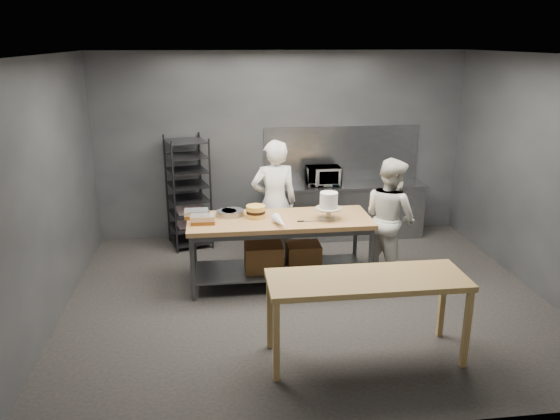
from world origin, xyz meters
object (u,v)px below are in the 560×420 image
at_px(near_counter, 367,285).
at_px(speed_rack, 188,193).
at_px(chef_behind, 274,203).
at_px(chef_right, 390,218).
at_px(frosted_cake_stand, 329,203).
at_px(microwave, 323,176).
at_px(layer_cake, 256,212).
at_px(work_table, 280,243).

bearing_deg(near_counter, speed_rack, 118.28).
relative_size(chef_behind, chef_right, 1.10).
bearing_deg(chef_behind, frosted_cake_stand, 121.62).
xyz_separation_m(speed_rack, microwave, (2.16, 0.08, 0.19)).
relative_size(chef_right, layer_cake, 6.57).
distance_m(speed_rack, microwave, 2.17).
xyz_separation_m(frosted_cake_stand, layer_cake, (-0.93, 0.19, -0.14)).
bearing_deg(microwave, frosted_cake_stand, -99.34).
bearing_deg(work_table, frosted_cake_stand, -11.47).
bearing_deg(layer_cake, speed_rack, 121.46).
xyz_separation_m(near_counter, speed_rack, (-1.89, 3.51, 0.04)).
relative_size(near_counter, chef_behind, 1.09).
bearing_deg(frosted_cake_stand, chef_behind, 126.06).
bearing_deg(work_table, speed_rack, 128.03).
height_order(chef_right, layer_cake, chef_right).
distance_m(work_table, chef_right, 1.55).
distance_m(work_table, layer_cake, 0.53).
xyz_separation_m(near_counter, chef_right, (0.88, 1.99, 0.02)).
bearing_deg(layer_cake, frosted_cake_stand, -11.68).
bearing_deg(chef_right, frosted_cake_stand, 78.50).
distance_m(chef_behind, frosted_cake_stand, 1.06).
xyz_separation_m(speed_rack, chef_right, (2.77, -1.51, -0.02)).
relative_size(speed_rack, layer_cake, 6.91).
xyz_separation_m(chef_right, microwave, (-0.61, 1.59, 0.22)).
height_order(work_table, chef_right, chef_right).
relative_size(work_table, frosted_cake_stand, 6.64).
distance_m(work_table, microwave, 1.97).
distance_m(chef_right, layer_cake, 1.84).
distance_m(near_counter, chef_behind, 2.70).
height_order(chef_behind, microwave, chef_behind).
xyz_separation_m(chef_right, frosted_cake_stand, (-0.90, -0.21, 0.31)).
relative_size(work_table, speed_rack, 1.37).
xyz_separation_m(work_table, speed_rack, (-1.25, 1.60, 0.28)).
distance_m(chef_behind, chef_right, 1.64).
bearing_deg(chef_right, near_counter, 131.64).
bearing_deg(layer_cake, chef_right, 0.47).
bearing_deg(frosted_cake_stand, near_counter, -89.36).
height_order(near_counter, layer_cake, layer_cake).
xyz_separation_m(chef_behind, frosted_cake_stand, (0.61, -0.84, 0.23)).
bearing_deg(chef_right, work_table, 68.66).
height_order(work_table, chef_behind, chef_behind).
bearing_deg(chef_behind, chef_right, 152.94).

